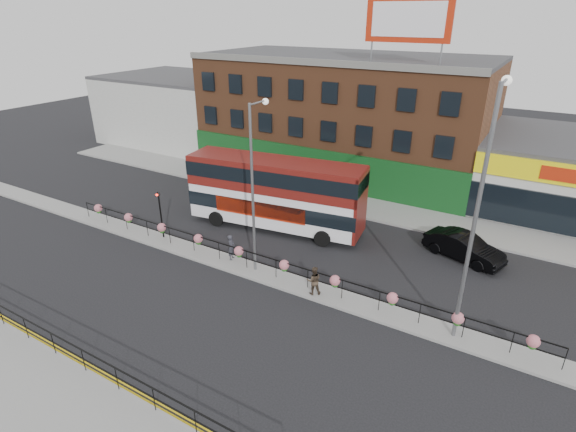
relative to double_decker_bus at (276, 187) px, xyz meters
The scene contains 18 objects.
ground 6.88m from the double_decker_bus, 65.85° to the right, with size 120.00×120.00×0.00m, color black.
south_pavement 18.07m from the double_decker_bus, 81.83° to the right, with size 60.00×4.00×0.15m, color gray.
north_pavement 7.43m from the double_decker_bus, 68.22° to the left, with size 60.00×4.00×0.15m, color gray.
median 6.85m from the double_decker_bus, 65.85° to the right, with size 60.00×1.60×0.15m, color gray.
yellow_line_inner 15.85m from the double_decker_bus, 80.62° to the right, with size 60.00×0.10×0.01m, color gold.
yellow_line_outer 16.02m from the double_decker_bus, 80.73° to the right, with size 60.00×0.10×0.01m, color gold.
brick_building 14.54m from the double_decker_bus, 95.85° to the left, with size 25.00×12.21×10.30m.
warehouse_west 26.03m from the double_decker_bus, 146.55° to the left, with size 15.50×12.00×7.30m.
billboard 14.71m from the double_decker_bus, 61.65° to the left, with size 6.00×0.29×4.40m.
median_railing 6.49m from the double_decker_bus, 65.85° to the right, with size 30.04×0.56×1.23m.
south_railing 15.89m from the double_decker_bus, 88.05° to the right, with size 20.04×0.05×1.12m.
double_decker_bus is the anchor object (origin of this frame).
car 12.41m from the double_decker_bus, ahead, with size 5.03×3.05×1.57m, color black.
pedestrian_a 5.65m from the double_decker_bus, 88.24° to the right, with size 0.53×0.66×1.58m, color #303139.
pedestrian_b 8.78m from the double_decker_bus, 44.69° to the right, with size 0.98×0.93×1.59m, color #403326.
lamp_column_west 6.32m from the double_decker_bus, 68.91° to the right, with size 0.34×1.66×9.49m.
lamp_column_east 14.75m from the double_decker_bus, 22.32° to the right, with size 0.41×1.99×11.32m.
traffic_light_median 7.60m from the double_decker_bus, 136.09° to the right, with size 0.15×0.28×3.65m.
Camera 1 is at (12.47, -18.10, 13.71)m, focal length 28.00 mm.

